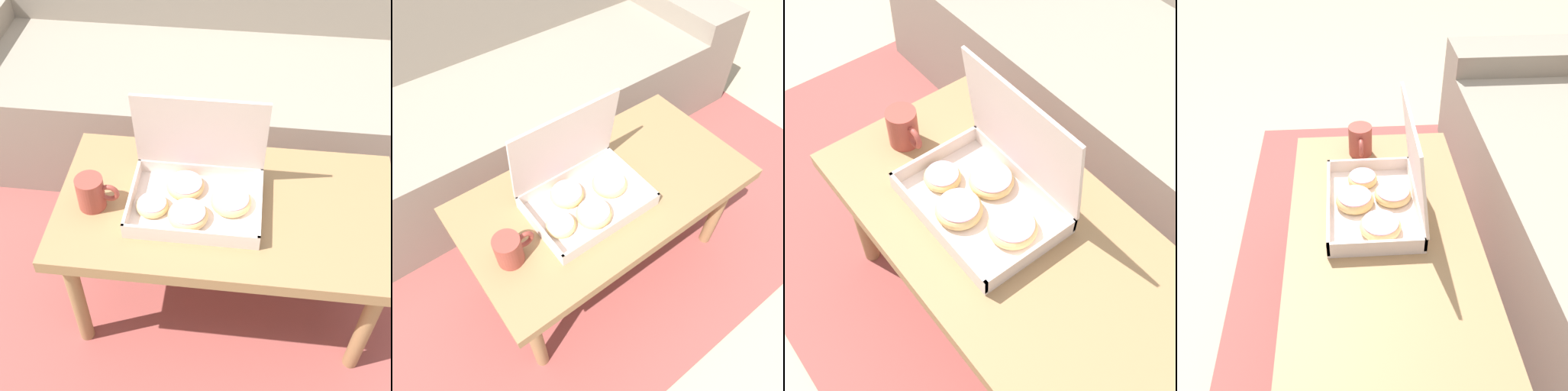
% 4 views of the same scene
% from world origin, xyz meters
% --- Properties ---
extents(ground_plane, '(12.00, 12.00, 0.00)m').
position_xyz_m(ground_plane, '(0.00, 0.00, 0.00)').
color(ground_plane, tan).
extents(area_rug, '(2.52, 1.74, 0.01)m').
position_xyz_m(area_rug, '(0.00, 0.30, 0.01)').
color(area_rug, '#994742').
rests_on(area_rug, ground_plane).
extents(coffee_table, '(0.93, 0.50, 0.46)m').
position_xyz_m(coffee_table, '(0.00, -0.05, 0.40)').
color(coffee_table, '#997047').
rests_on(coffee_table, ground_plane).
extents(pastry_box, '(0.35, 0.25, 0.30)m').
position_xyz_m(pastry_box, '(-0.09, -0.05, 0.51)').
color(pastry_box, silver).
rests_on(pastry_box, coffee_table).
extents(coffee_mug, '(0.12, 0.07, 0.10)m').
position_xyz_m(coffee_mug, '(-0.36, -0.09, 0.51)').
color(coffee_mug, '#993D33').
rests_on(coffee_mug, coffee_table).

